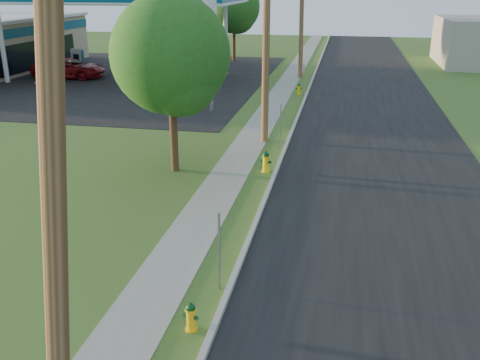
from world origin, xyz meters
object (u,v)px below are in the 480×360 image
(fuel_pump_se, at_px, (185,67))
(hydrant_mid, at_px, (266,162))
(hydrant_near, at_px, (191,317))
(hydrant_far, at_px, (299,89))
(tree_verge, at_px, (172,60))
(price_pylon, at_px, (210,12))
(fuel_pump_nw, at_px, (53,71))
(utility_pole_mid, at_px, (266,31))
(fuel_pump_sw, at_px, (78,64))
(utility_pole_near, at_px, (53,167))
(tree_lot, at_px, (235,9))
(car_red, at_px, (69,68))
(fuel_pump_ne, at_px, (169,75))
(utility_pole_far, at_px, (302,13))

(fuel_pump_se, distance_m, hydrant_mid, 23.27)
(hydrant_near, xyz_separation_m, hydrant_far, (-0.04, 25.86, 0.03))
(tree_verge, bearing_deg, price_pylon, 96.48)
(fuel_pump_nw, xyz_separation_m, tree_verge, (15.17, -17.77, 3.58))
(utility_pole_mid, bearing_deg, fuel_pump_sw, 136.48)
(utility_pole_near, xyz_separation_m, tree_lot, (-6.77, 44.17, -0.15))
(fuel_pump_nw, bearing_deg, tree_lot, 49.79)
(hydrant_far, bearing_deg, hydrant_mid, -89.61)
(fuel_pump_sw, distance_m, car_red, 2.72)
(hydrant_mid, bearing_deg, hydrant_near, -90.35)
(fuel_pump_nw, height_order, fuel_pump_sw, same)
(fuel_pump_sw, height_order, hydrant_mid, fuel_pump_sw)
(car_red, bearing_deg, hydrant_mid, -138.29)
(fuel_pump_se, height_order, car_red, fuel_pump_se)
(hydrant_mid, bearing_deg, fuel_pump_se, 114.32)
(utility_pole_mid, bearing_deg, hydrant_mid, -80.75)
(hydrant_near, height_order, hydrant_far, hydrant_far)
(utility_pole_near, height_order, hydrant_far, utility_pole_near)
(hydrant_mid, bearing_deg, car_red, 134.15)
(fuel_pump_ne, bearing_deg, fuel_pump_nw, 180.00)
(utility_pole_far, bearing_deg, hydrant_mid, -88.23)
(utility_pole_near, distance_m, fuel_pump_nw, 36.03)
(fuel_pump_sw, xyz_separation_m, fuel_pump_se, (9.00, 0.00, 0.00))
(fuel_pump_sw, relative_size, hydrant_far, 4.33)
(utility_pole_mid, xyz_separation_m, fuel_pump_se, (-8.90, 17.00, -4.23))
(utility_pole_far, height_order, hydrant_mid, utility_pole_far)
(utility_pole_mid, relative_size, fuel_pump_se, 3.06)
(fuel_pump_se, xyz_separation_m, price_pylon, (5.00, -11.50, 4.71))
(tree_verge, xyz_separation_m, hydrant_near, (3.36, -9.74, -3.96))
(utility_pole_far, distance_m, car_red, 18.16)
(fuel_pump_se, xyz_separation_m, hydrant_far, (9.48, -5.65, -0.36))
(hydrant_mid, bearing_deg, utility_pole_far, 91.77)
(tree_lot, bearing_deg, hydrant_far, -63.63)
(utility_pole_far, distance_m, tree_lot, 10.61)
(hydrant_mid, relative_size, car_red, 0.15)
(fuel_pump_sw, relative_size, car_red, 0.58)
(fuel_pump_se, bearing_deg, tree_lot, 76.91)
(utility_pole_near, height_order, fuel_pump_se, utility_pole_near)
(utility_pole_far, height_order, hydrant_near, utility_pole_far)
(fuel_pump_nw, height_order, tree_verge, tree_verge)
(fuel_pump_nw, bearing_deg, utility_pole_near, -60.00)
(fuel_pump_nw, height_order, fuel_pump_se, same)
(utility_pole_near, distance_m, tree_lot, 44.69)
(price_pylon, distance_m, car_red, 16.74)
(utility_pole_near, height_order, hydrant_mid, utility_pole_near)
(fuel_pump_ne, height_order, hydrant_near, fuel_pump_ne)
(utility_pole_near, bearing_deg, fuel_pump_ne, 106.02)
(hydrant_mid, bearing_deg, fuel_pump_nw, 137.21)
(price_pylon, bearing_deg, hydrant_near, -77.27)
(utility_pole_mid, xyz_separation_m, price_pylon, (-3.90, 5.50, 0.48))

